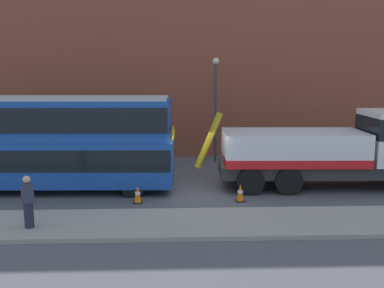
% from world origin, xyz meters
% --- Properties ---
extents(ground_plane, '(120.00, 120.00, 0.00)m').
position_xyz_m(ground_plane, '(0.00, 0.00, 0.00)').
color(ground_plane, '#4C4C51').
extents(near_kerb, '(60.00, 2.80, 0.15)m').
position_xyz_m(near_kerb, '(0.00, -4.20, 0.07)').
color(near_kerb, gray).
rests_on(near_kerb, ground_plane).
extents(building_facade, '(60.00, 1.50, 16.00)m').
position_xyz_m(building_facade, '(0.00, 8.03, 8.07)').
color(building_facade, brown).
rests_on(building_facade, ground_plane).
extents(recovery_tow_truck, '(10.18, 2.89, 3.67)m').
position_xyz_m(recovery_tow_truck, '(6.01, 0.34, 1.76)').
color(recovery_tow_truck, '#2D2D2D').
rests_on(recovery_tow_truck, ground_plane).
extents(double_decker_bus, '(11.10, 2.86, 4.06)m').
position_xyz_m(double_decker_bus, '(-6.53, 0.35, 2.23)').
color(double_decker_bus, '#19479E').
rests_on(double_decker_bus, ground_plane).
extents(pedestrian_onlooker, '(0.46, 0.47, 1.71)m').
position_xyz_m(pedestrian_onlooker, '(-5.65, -4.58, 0.99)').
color(pedestrian_onlooker, '#232333').
rests_on(pedestrian_onlooker, near_kerb).
extents(traffic_cone_near_bus, '(0.36, 0.36, 0.72)m').
position_xyz_m(traffic_cone_near_bus, '(-2.42, -1.64, 0.34)').
color(traffic_cone_near_bus, orange).
rests_on(traffic_cone_near_bus, ground_plane).
extents(traffic_cone_midway, '(0.36, 0.36, 0.72)m').
position_xyz_m(traffic_cone_midway, '(1.64, -1.57, 0.34)').
color(traffic_cone_midway, orange).
rests_on(traffic_cone_midway, ground_plane).
extents(street_lamp, '(0.36, 0.36, 5.83)m').
position_xyz_m(street_lamp, '(1.31, 5.84, 3.47)').
color(street_lamp, '#38383D').
rests_on(street_lamp, ground_plane).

